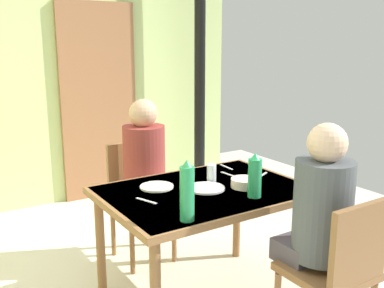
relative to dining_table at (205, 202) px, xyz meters
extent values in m
cube|color=#C1D788|center=(-0.42, 2.33, 0.75)|extent=(4.39, 0.10, 2.83)
cube|color=#976340|center=(0.21, 2.25, 0.34)|extent=(0.80, 0.05, 2.00)
cylinder|color=black|center=(1.27, 1.98, 0.75)|extent=(0.12, 0.12, 2.83)
cube|color=brown|center=(0.00, 0.00, 0.06)|extent=(1.22, 0.87, 0.04)
cube|color=beige|center=(0.00, 0.00, 0.08)|extent=(1.17, 0.84, 0.00)
cylinder|color=brown|center=(0.54, -0.37, -0.31)|extent=(0.06, 0.06, 0.70)
cylinder|color=brown|center=(-0.54, 0.37, -0.31)|extent=(0.06, 0.06, 0.70)
cylinder|color=brown|center=(0.54, 0.37, -0.31)|extent=(0.06, 0.06, 0.70)
cube|color=brown|center=(0.27, -0.72, -0.21)|extent=(0.40, 0.40, 0.04)
cube|color=brown|center=(0.27, -0.90, 0.00)|extent=(0.38, 0.04, 0.42)
cube|color=brown|center=(-0.07, 0.72, -0.21)|extent=(0.40, 0.40, 0.04)
cube|color=brown|center=(-0.07, 0.90, 0.00)|extent=(0.38, 0.04, 0.42)
cylinder|color=brown|center=(0.10, 0.55, -0.46)|extent=(0.04, 0.04, 0.41)
cylinder|color=brown|center=(-0.24, 0.55, -0.46)|extent=(0.04, 0.04, 0.41)
cylinder|color=brown|center=(0.10, 0.89, -0.46)|extent=(0.04, 0.04, 0.41)
cylinder|color=brown|center=(-0.24, 0.89, -0.46)|extent=(0.04, 0.04, 0.41)
cube|color=#4E4956|center=(0.27, -0.56, -0.15)|extent=(0.30, 0.22, 0.12)
cylinder|color=#4C5156|center=(0.27, -0.67, 0.11)|extent=(0.30, 0.30, 0.52)
sphere|color=beige|center=(0.27, -0.67, 0.46)|extent=(0.20, 0.20, 0.20)
cube|color=#953A32|center=(-0.07, 0.56, -0.15)|extent=(0.30, 0.22, 0.12)
cylinder|color=maroon|center=(-0.07, 0.67, 0.11)|extent=(0.30, 0.30, 0.52)
sphere|color=tan|center=(-0.07, 0.67, 0.46)|extent=(0.20, 0.20, 0.20)
cylinder|color=#279859|center=(0.16, -0.26, 0.19)|extent=(0.08, 0.08, 0.22)
cone|color=#24A25C|center=(0.16, -0.26, 0.32)|extent=(0.05, 0.05, 0.03)
cylinder|color=#28985B|center=(-0.35, -0.35, 0.22)|extent=(0.07, 0.07, 0.28)
cone|color=#309955|center=(-0.35, -0.35, 0.37)|extent=(0.05, 0.05, 0.04)
cylinder|color=beige|center=(0.22, -0.10, 0.11)|extent=(0.17, 0.17, 0.05)
cylinder|color=white|center=(-0.23, 0.18, 0.09)|extent=(0.20, 0.20, 0.01)
cylinder|color=white|center=(0.00, 0.00, 0.09)|extent=(0.23, 0.23, 0.01)
cylinder|color=silver|center=(0.12, 0.11, 0.14)|extent=(0.06, 0.06, 0.11)
cube|color=silver|center=(0.30, 0.16, 0.08)|extent=(0.03, 0.15, 0.00)
cube|color=silver|center=(0.48, 0.03, 0.08)|extent=(0.14, 0.08, 0.00)
cube|color=silver|center=(0.40, 0.32, 0.08)|extent=(0.02, 0.15, 0.00)
cube|color=silver|center=(-0.39, 0.01, 0.08)|extent=(0.07, 0.15, 0.00)
camera|label=1|loc=(-1.44, -2.11, 0.94)|focal=41.68mm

